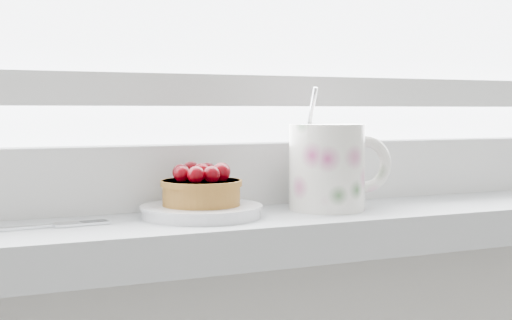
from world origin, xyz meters
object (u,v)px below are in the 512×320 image
floral_mug (330,165)px  fork (19,228)px  saucer (201,211)px  raspberry_tart (202,187)px

floral_mug → fork: 0.33m
saucer → floral_mug: (0.15, -0.01, 0.04)m
raspberry_tart → fork: bearing=-178.5°
floral_mug → fork: (-0.32, 0.00, -0.05)m
saucer → floral_mug: bearing=-2.4°
saucer → raspberry_tart: raspberry_tart is taller
floral_mug → fork: size_ratio=0.80×
saucer → raspberry_tart: size_ratio=1.51×
raspberry_tart → fork: size_ratio=0.50×
raspberry_tart → fork: raspberry_tart is taller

